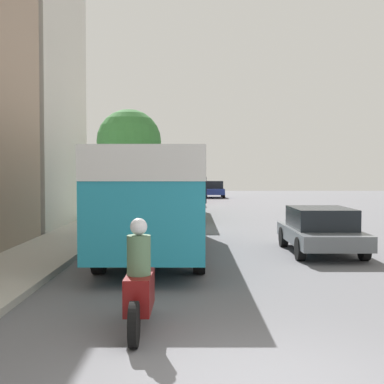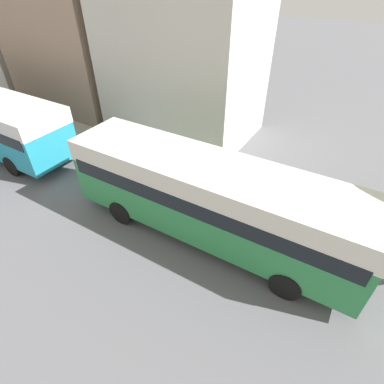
{
  "view_description": "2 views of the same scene",
  "coord_description": "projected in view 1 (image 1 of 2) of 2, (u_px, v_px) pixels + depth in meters",
  "views": [
    {
      "loc": [
        -0.83,
        -5.9,
        2.43
      ],
      "look_at": [
        -0.82,
        22.78,
        1.31
      ],
      "focal_mm": 50.0,
      "sensor_mm": 36.0,
      "label": 1
    },
    {
      "loc": [
        5.28,
        26.52,
        8.19
      ],
      "look_at": [
        -1.44,
        22.49,
        2.16
      ],
      "focal_mm": 28.0,
      "sensor_mm": 36.0,
      "label": 2
    }
  ],
  "objects": [
    {
      "name": "bus_lead",
      "position": [
        157.0,
        188.0,
        15.74
      ],
      "size": [
        2.64,
        10.27,
        2.97
      ],
      "color": "teal",
      "rests_on": "ground_plane"
    },
    {
      "name": "car_far_curb",
      "position": [
        214.0,
        189.0,
        49.03
      ],
      "size": [
        1.81,
        4.09,
        1.54
      ],
      "color": "navy",
      "rests_on": "ground_plane"
    },
    {
      "name": "car_crossing",
      "position": [
        320.0,
        229.0,
        15.81
      ],
      "size": [
        1.96,
        4.3,
        1.35
      ],
      "color": "slate",
      "rests_on": "ground_plane"
    },
    {
      "name": "street_tree",
      "position": [
        129.0,
        142.0,
        37.06
      ],
      "size": [
        4.46,
        4.46,
        6.58
      ],
      "color": "brown",
      "rests_on": "sidewalk"
    },
    {
      "name": "bus_following",
      "position": [
        172.0,
        179.0,
        28.81
      ],
      "size": [
        2.5,
        10.48,
        3.09
      ],
      "color": "#2D8447",
      "rests_on": "ground_plane"
    },
    {
      "name": "motorcycle_behind_lead",
      "position": [
        139.0,
        286.0,
        8.1
      ],
      "size": [
        0.38,
        2.24,
        1.73
      ],
      "color": "maroon",
      "rests_on": "ground_plane"
    },
    {
      "name": "pedestrian_near_curb",
      "position": [
        133.0,
        192.0,
        34.48
      ],
      "size": [
        0.41,
        0.41,
        1.83
      ],
      "color": "#232838",
      "rests_on": "sidewalk"
    },
    {
      "name": "building_far_terrace",
      "position": [
        3.0,
        74.0,
        23.17
      ],
      "size": [
        5.69,
        7.79,
        13.29
      ],
      "color": "beige",
      "rests_on": "ground_plane"
    },
    {
      "name": "bus_third_in_line",
      "position": [
        178.0,
        177.0,
        43.97
      ],
      "size": [
        2.52,
        11.24,
        3.02
      ],
      "color": "red",
      "rests_on": "ground_plane"
    }
  ]
}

